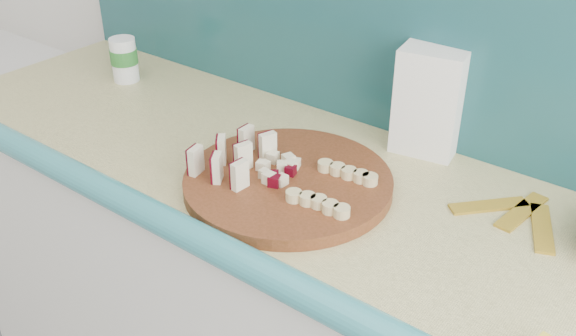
{
  "coord_description": "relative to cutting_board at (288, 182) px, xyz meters",
  "views": [
    {
      "loc": [
        0.68,
        0.56,
        1.61
      ],
      "look_at": [
        0.01,
        1.43,
        0.96
      ],
      "focal_mm": 40.0,
      "sensor_mm": 36.0,
      "label": 1
    }
  ],
  "objects": [
    {
      "name": "canister",
      "position": [
        -0.69,
        0.17,
        0.05
      ],
      "size": [
        0.07,
        0.07,
        0.12
      ],
      "rotation": [
        0.0,
        0.0,
        -0.29
      ],
      "color": "white",
      "rests_on": "kitchen_counter"
    },
    {
      "name": "apple_wedges",
      "position": [
        -0.11,
        -0.04,
        0.04
      ],
      "size": [
        0.13,
        0.17,
        0.06
      ],
      "color": "beige",
      "rests_on": "cutting_board"
    },
    {
      "name": "banana_peel",
      "position": [
        0.41,
        0.18,
        -0.01
      ],
      "size": [
        0.22,
        0.19,
        0.01
      ],
      "rotation": [
        0.0,
        0.0,
        -0.3
      ],
      "color": "gold",
      "rests_on": "kitchen_counter"
    },
    {
      "name": "backsplash",
      "position": [
        0.09,
        0.35,
        0.24
      ],
      "size": [
        2.2,
        0.02,
        0.5
      ],
      "primitive_type": "cube",
      "color": "teal",
      "rests_on": "kitchen_counter"
    },
    {
      "name": "cutting_board",
      "position": [
        0.0,
        0.0,
        0.0
      ],
      "size": [
        0.47,
        0.47,
        0.03
      ],
      "primitive_type": "cylinder",
      "rotation": [
        0.0,
        0.0,
        0.11
      ],
      "color": "#48250F",
      "rests_on": "kitchen_counter"
    },
    {
      "name": "apple_chunks",
      "position": [
        -0.03,
        -0.0,
        0.02
      ],
      "size": [
        0.07,
        0.06,
        0.02
      ],
      "color": "#FCF1C9",
      "rests_on": "cutting_board"
    },
    {
      "name": "banana_slices",
      "position": [
        0.1,
        0.01,
        0.02
      ],
      "size": [
        0.15,
        0.17,
        0.02
      ],
      "color": "#DCC586",
      "rests_on": "cutting_board"
    },
    {
      "name": "flour_bag",
      "position": [
        0.14,
        0.31,
        0.11
      ],
      "size": [
        0.15,
        0.12,
        0.24
      ],
      "primitive_type": "cube",
      "rotation": [
        0.0,
        0.0,
        0.17
      ],
      "color": "white",
      "rests_on": "kitchen_counter"
    }
  ]
}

